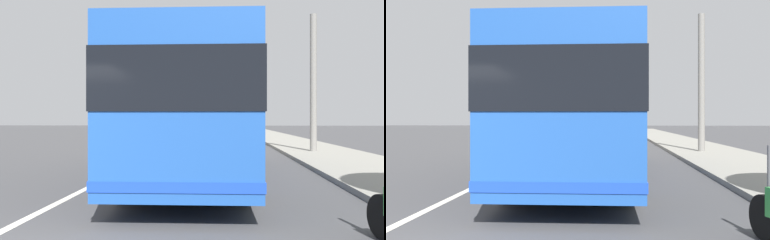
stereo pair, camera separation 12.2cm
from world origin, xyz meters
The scene contains 8 objects.
sidewalk_curb centered at (10.00, -7.65, 0.07)m, with size 110.00×3.60×0.14m, color gray.
lane_divider_line centered at (10.00, 0.00, 0.00)m, with size 110.00×0.16×0.01m, color silver.
coach_bus centered at (8.12, -2.34, 1.81)m, with size 11.72×2.79×3.19m.
car_oncoming centered at (34.41, -1.91, 0.74)m, with size 4.16×2.12×1.55m.
car_side_street centered at (29.26, 3.08, 0.72)m, with size 4.69×2.18×1.51m.
car_behind_bus centered at (50.48, -2.56, 0.74)m, with size 4.19×2.08×1.57m.
car_far_distant centered at (55.62, -2.20, 0.73)m, with size 4.66×1.83×1.53m.
utility_pole centered at (16.28, -7.23, 3.19)m, with size 0.30×0.30×6.39m, color slate.
Camera 2 is at (-3.91, -3.23, 1.58)m, focal length 40.82 mm.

